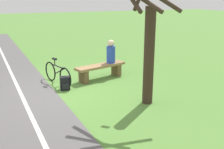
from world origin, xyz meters
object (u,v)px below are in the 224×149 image
object	(u,v)px
person_seated	(111,52)
backpack	(65,83)
tree_far_left	(147,45)
bench	(101,69)
bicycle	(58,74)

from	to	relation	value
person_seated	backpack	world-z (taller)	person_seated
backpack	tree_far_left	xyz separation A→B (m)	(-1.66, 1.93, 1.37)
bench	person_seated	distance (m)	0.69
bench	tree_far_left	bearing A→B (deg)	81.88
person_seated	tree_far_left	distance (m)	2.71
bench	tree_far_left	size ratio (longest dim) A/B	0.58
tree_far_left	bicycle	bearing A→B (deg)	-55.48
bench	backpack	size ratio (longest dim) A/B	4.67
backpack	tree_far_left	size ratio (longest dim) A/B	0.12
bench	bicycle	distance (m)	1.48
bench	bicycle	bearing A→B (deg)	-15.07
person_seated	backpack	bearing A→B (deg)	6.34
bicycle	backpack	world-z (taller)	bicycle
bench	backpack	xyz separation A→B (m)	(1.40, 0.57, -0.15)
person_seated	backpack	distance (m)	2.06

